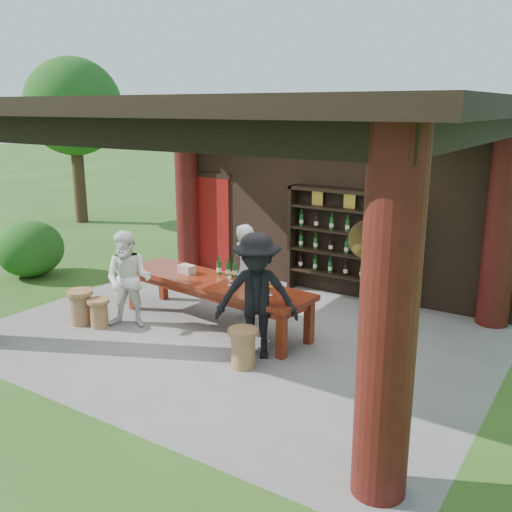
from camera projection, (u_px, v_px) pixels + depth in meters
The scene contains 14 objects.
ground at pixel (242, 333), 8.82m from camera, with size 90.00×90.00×0.00m, color #2D5119.
pavilion at pixel (256, 193), 8.63m from camera, with size 7.50×6.00×3.60m.
wine_shelf at pixel (347, 244), 10.23m from camera, with size 2.26×0.34×1.99m.
tasting_table at pixel (214, 287), 9.01m from camera, with size 3.49×1.23×0.75m.
stool_near_left at pixel (99, 312), 9.01m from camera, with size 0.35×0.35×0.46m.
stool_near_right at pixel (243, 347), 7.62m from camera, with size 0.41×0.41×0.54m.
stool_far_left at pixel (81, 306), 9.14m from camera, with size 0.43×0.43×0.56m.
host at pixel (246, 271), 9.34m from camera, with size 0.57×0.38×1.57m, color beige.
guest_woman at pixel (129, 280), 8.92m from camera, with size 0.75×0.59×1.55m, color white.
guest_man at pixel (257, 296), 7.79m from camera, with size 1.15×0.66×1.77m, color black.
table_bottles at pixel (227, 267), 9.17m from camera, with size 0.39×0.09×0.31m.
table_glasses at pixel (248, 283), 8.57m from camera, with size 0.96×0.33×0.15m.
napkin_basket at pixel (187, 269), 9.33m from camera, with size 0.26×0.18×0.14m, color #BF6672.
shrubs at pixel (426, 318), 7.89m from camera, with size 14.73×8.92×1.36m.
Camera 1 is at (4.67, -6.78, 3.40)m, focal length 40.00 mm.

